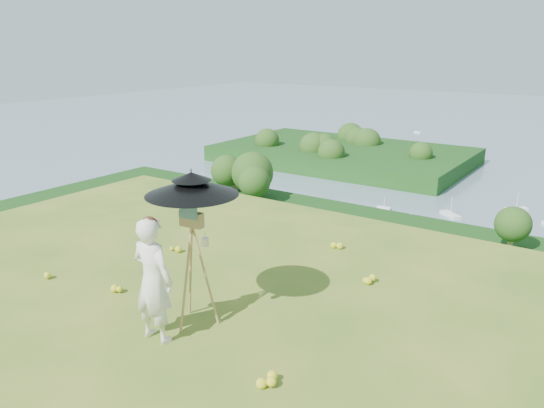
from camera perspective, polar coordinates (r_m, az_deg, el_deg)
The scene contains 8 objects.
ground at distance 6.83m, azimuth -17.49°, elevation -16.54°, with size 14.00×14.00×0.00m, color #3D6C1F.
peninsula at distance 180.26m, azimuth 7.69°, elevation 6.08°, with size 90.00×60.00×12.00m, color black, non-canonical shape.
slope_trees at distance 42.91m, azimuth 25.06°, elevation -10.80°, with size 110.00×50.00×6.00m, color #1F4615, non-canonical shape.
wildflowers at distance 6.92m, azimuth -15.87°, elevation -15.31°, with size 10.00×10.50×0.12m, color yellow, non-canonical shape.
painter at distance 6.88m, azimuth -12.69°, elevation -7.97°, with size 0.60×0.40×1.66m, color white.
field_easel at distance 7.15m, azimuth -8.43°, elevation -6.42°, with size 0.66×0.66×1.74m, color #AF8949, non-canonical shape.
sun_umbrella at distance 6.87m, azimuth -8.58°, elevation 0.79°, with size 1.21×1.21×0.73m, color black, non-canonical shape.
painter_cap at distance 6.60m, azimuth -13.12°, elevation -1.78°, with size 0.20×0.24×0.10m, color pink, non-canonical shape.
Camera 1 is at (4.69, -3.35, 3.65)m, focal length 35.00 mm.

